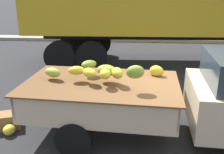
{
  "coord_description": "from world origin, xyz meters",
  "views": [
    {
      "loc": [
        -0.89,
        -4.74,
        2.78
      ],
      "look_at": [
        -1.25,
        -0.01,
        1.14
      ],
      "focal_mm": 41.64,
      "sensor_mm": 36.0,
      "label": 1
    }
  ],
  "objects": [
    {
      "name": "ground",
      "position": [
        0.0,
        0.0,
        0.0
      ],
      "size": [
        220.0,
        220.0,
        0.0
      ],
      "primitive_type": "plane",
      "color": "#28282B"
    },
    {
      "name": "curb_strip",
      "position": [
        0.0,
        9.42,
        0.08
      ],
      "size": [
        80.0,
        0.8,
        0.16
      ],
      "primitive_type": "cube",
      "color": "gray",
      "rests_on": "ground"
    },
    {
      "name": "pickup_truck",
      "position": [
        0.61,
        -0.31,
        0.88
      ],
      "size": [
        5.25,
        2.14,
        1.7
      ],
      "rotation": [
        0.0,
        0.0,
        -0.07
      ],
      "color": "#CCB793",
      "rests_on": "ground"
    },
    {
      "name": "fallen_banana_bunch_near_tailgate",
      "position": [
        -3.27,
        -0.37,
        0.1
      ],
      "size": [
        0.29,
        0.33,
        0.2
      ],
      "primitive_type": "ellipsoid",
      "rotation": [
        0.0,
        0.0,
        1.76
      ],
      "color": "gold",
      "rests_on": "ground"
    },
    {
      "name": "produce_crate",
      "position": [
        -3.43,
        -0.11,
        0.16
      ],
      "size": [
        0.62,
        0.53,
        0.31
      ],
      "primitive_type": "cube",
      "rotation": [
        0.0,
        0.0,
        0.37
      ],
      "color": "olive",
      "rests_on": "ground"
    }
  ]
}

